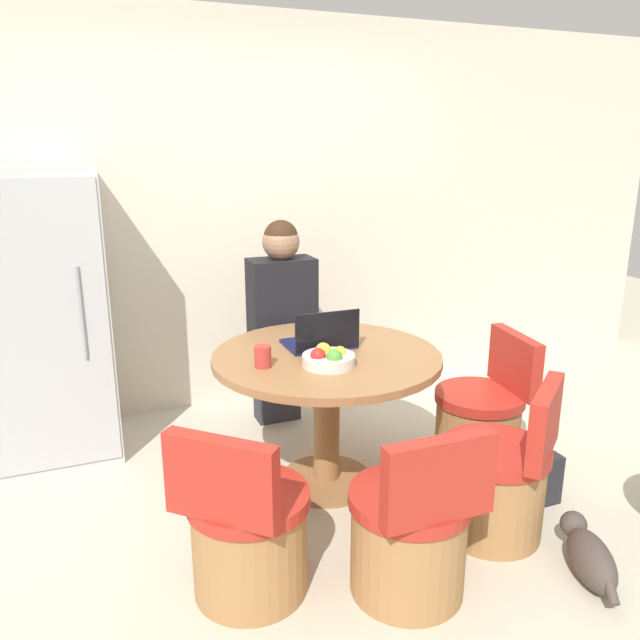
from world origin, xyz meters
name	(u,v)px	position (x,y,z in m)	size (l,w,h in m)	color
ground_plane	(351,515)	(0.00, 0.00, 0.00)	(12.00, 12.00, 0.00)	beige
wall_back	(250,216)	(0.00, 1.68, 1.30)	(7.00, 0.06, 2.60)	beige
refrigerator	(40,317)	(-1.35, 1.29, 0.83)	(0.73, 0.69, 1.67)	silver
dining_table	(327,386)	(0.00, 0.32, 0.57)	(1.17, 1.17, 0.75)	olive
chair_right_side	(481,422)	(0.89, 0.19, 0.26)	(0.51, 0.50, 0.77)	#9E7042
chair_near_right_corner	(497,483)	(0.57, -0.37, 0.26)	(0.57, 0.57, 0.77)	#9E7042
chair_near_camera	(411,535)	(-0.01, -0.58, 0.26)	(0.49, 0.49, 0.77)	#9E7042
chair_near_left_corner	(247,535)	(-0.61, -0.33, 0.26)	(0.57, 0.57, 0.77)	#9E7042
person_seated	(280,314)	(0.02, 1.12, 0.75)	(0.40, 0.37, 1.34)	#2D2D38
laptop	(321,340)	(0.01, 0.42, 0.79)	(0.35, 0.26, 0.21)	#141947
fruit_bowl	(328,358)	(-0.06, 0.15, 0.79)	(0.25, 0.25, 0.10)	beige
coffee_cup	(263,357)	(-0.36, 0.25, 0.80)	(0.08, 0.08, 0.10)	#B2332D
cat	(589,556)	(0.75, -0.78, 0.10)	(0.29, 0.48, 0.19)	#473D38
handbag	(530,480)	(0.89, -0.24, 0.13)	(0.30, 0.14, 0.26)	#232328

